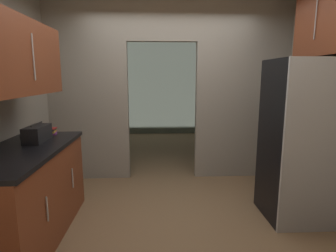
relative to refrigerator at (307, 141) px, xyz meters
The scene contains 9 objects.
ground 1.70m from the refrigerator, behind, with size 20.00×20.00×0.00m, color brown.
kitchen_partition 2.04m from the refrigerator, 135.95° to the left, with size 3.67×0.12×2.71m.
adjoining_room_shell 3.98m from the refrigerator, 111.40° to the left, with size 3.67×3.49×2.71m.
refrigerator is the anchor object (origin of this frame).
lower_cabinet_run 2.98m from the refrigerator, behind, with size 0.70×1.64×0.92m.
upper_cabinet_counterside 3.07m from the refrigerator, behind, with size 0.36×1.47×0.68m.
upper_cabinet_fridgeside 1.38m from the refrigerator, 25.39° to the left, with size 0.36×0.94×0.89m.
boombox 2.90m from the refrigerator, behind, with size 0.18×0.37×0.19m.
book_stack 2.92m from the refrigerator, behind, with size 0.14×0.17×0.08m.
Camera 1 is at (-0.22, -2.81, 1.58)m, focal length 29.30 mm.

